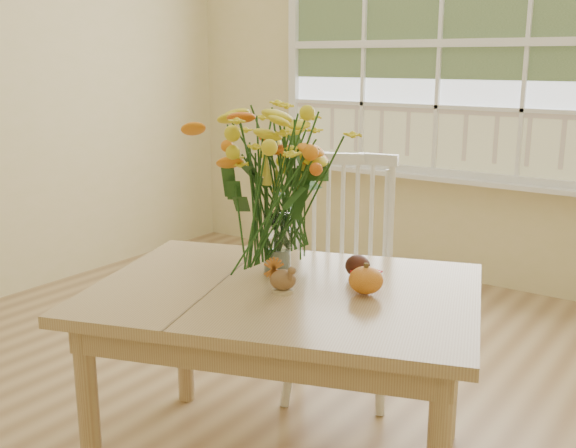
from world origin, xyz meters
The scene contains 9 objects.
floor centered at (0.00, 0.00, -0.01)m, with size 4.00×4.50×0.01m, color #957048.
wall_back centered at (0.00, 2.25, 1.35)m, with size 4.00×0.02×2.70m, color beige.
window centered at (0.00, 2.21, 1.53)m, with size 2.42×0.12×1.74m.
dining_table centered at (0.50, -0.19, 0.60)m, with size 1.53×1.30×0.69m.
windsor_chair centered at (0.31, 0.50, 0.57)m, with size 0.63×0.62×1.02m.
flower_vase centered at (0.38, -0.07, 1.02)m, with size 0.46×0.46×0.55m.
pumpkin centered at (0.76, -0.09, 0.74)m, with size 0.12×0.12×0.09m, color #C45C17.
turkey_figurine centered at (0.52, -0.23, 0.74)m, with size 0.11×0.10×0.11m.
dark_gourd centered at (0.65, 0.05, 0.73)m, with size 0.13×0.09×0.08m.
Camera 1 is at (1.77, -1.97, 1.45)m, focal length 42.00 mm.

